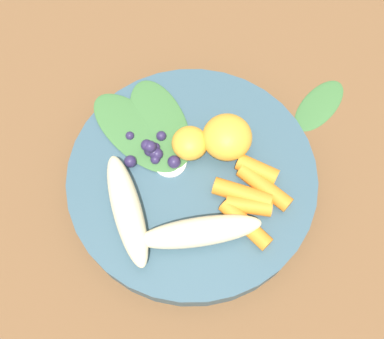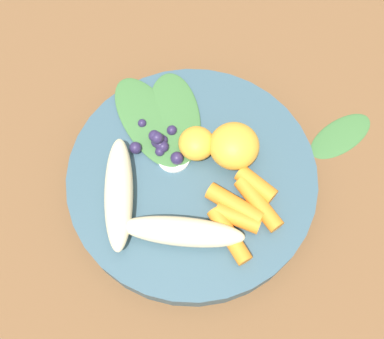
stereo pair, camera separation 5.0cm
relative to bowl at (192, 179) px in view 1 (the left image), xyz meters
The scene contains 16 objects.
ground_plane 0.02m from the bowl, ahead, with size 2.40×2.40×0.00m, color brown.
bowl is the anchor object (origin of this frame).
banana_peeled_left 0.08m from the bowl, 34.23° to the left, with size 0.13×0.03×0.03m, color beige.
banana_peeled_right 0.09m from the bowl, 27.57° to the right, with size 0.13×0.03×0.03m, color beige.
orange_segment_near 0.04m from the bowl, 147.89° to the right, with size 0.04×0.04×0.03m, color #F4A833.
orange_segment_far 0.06m from the bowl, 159.00° to the left, with size 0.05×0.05×0.04m, color #F4A833.
carrot_front 0.09m from the bowl, 69.70° to the left, with size 0.02×0.02×0.06m, color orange.
carrot_mid_left 0.08m from the bowl, 82.92° to the left, with size 0.02×0.02×0.05m, color orange.
carrot_mid_right 0.07m from the bowl, 94.54° to the left, with size 0.02×0.02×0.06m, color orange.
carrot_rear 0.08m from the bowl, 103.08° to the left, with size 0.02×0.02×0.06m, color orange.
carrot_small 0.08m from the bowl, 117.51° to the left, with size 0.02×0.02×0.05m, color orange.
blueberry_pile 0.05m from the bowl, 89.92° to the right, with size 0.06×0.07×0.02m.
coconut_shred_patch 0.03m from the bowl, 90.39° to the right, with size 0.04×0.04×0.00m, color white.
kale_leaf_left 0.07m from the bowl, 121.34° to the right, with size 0.12×0.06×0.01m, color #3D7038.
kale_leaf_right 0.08m from the bowl, 100.89° to the right, with size 0.13×0.06×0.01m, color #3D7038.
kale_leaf_stray 0.19m from the bowl, 150.97° to the left, with size 0.09×0.04×0.01m, color #3D7038.
Camera 1 is at (0.18, 0.09, 0.50)m, focal length 43.05 mm.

